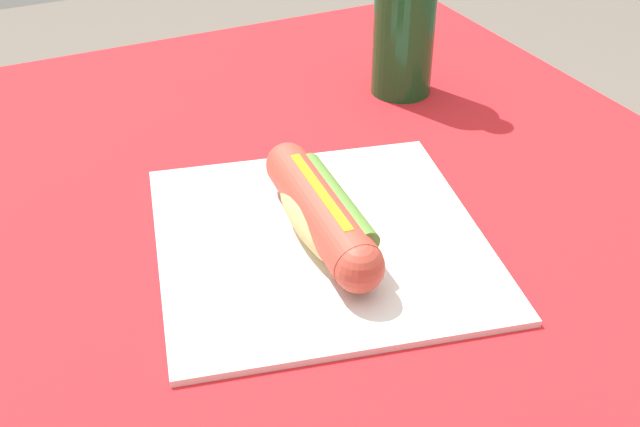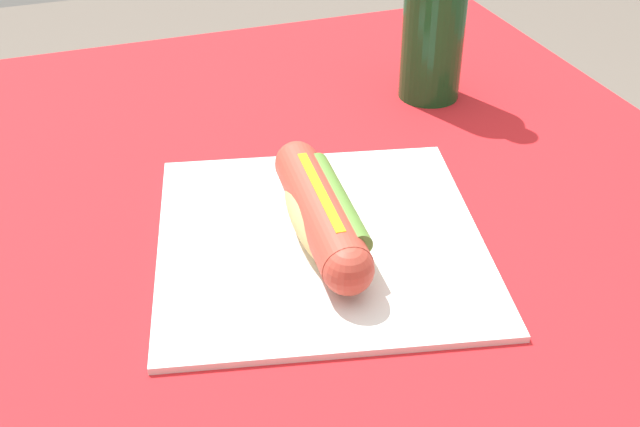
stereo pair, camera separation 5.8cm
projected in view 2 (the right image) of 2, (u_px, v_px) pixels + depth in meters
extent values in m
cylinder|color=brown|center=(419.00, 267.00, 1.29)|extent=(0.07, 0.07, 0.73)
cube|color=brown|center=(273.00, 254.00, 0.69)|extent=(0.90, 0.85, 0.03)
cube|color=red|center=(272.00, 238.00, 0.68)|extent=(0.96, 0.91, 0.00)
cube|color=silver|center=(320.00, 240.00, 0.67)|extent=(0.33, 0.33, 0.01)
ellipsoid|color=#DBB26B|center=(320.00, 216.00, 0.66)|extent=(0.16, 0.06, 0.04)
cylinder|color=#B24233|center=(320.00, 211.00, 0.66)|extent=(0.16, 0.05, 0.04)
sphere|color=#B24233|center=(348.00, 269.00, 0.59)|extent=(0.04, 0.04, 0.04)
sphere|color=#B24233|center=(297.00, 163.00, 0.72)|extent=(0.04, 0.04, 0.04)
cube|color=yellow|center=(320.00, 192.00, 0.65)|extent=(0.12, 0.02, 0.00)
cylinder|color=#568433|center=(337.00, 201.00, 0.66)|extent=(0.13, 0.03, 0.02)
cylinder|color=#14471E|center=(433.00, 30.00, 0.87)|extent=(0.07, 0.07, 0.16)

